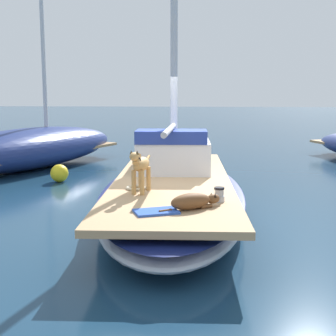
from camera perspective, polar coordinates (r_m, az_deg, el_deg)
name	(u,v)px	position (r m, az deg, el deg)	size (l,w,h in m)	color
ground_plane	(173,213)	(8.78, 0.55, -5.47)	(120.00, 120.00, 0.00)	navy
sailboat_main	(173,196)	(8.70, 0.55, -3.34)	(2.84, 7.34, 0.66)	#B2B7C1
mast_main	(174,17)	(9.34, 0.67, 17.65)	(0.14, 2.27, 6.57)	silver
cabin_house	(174,152)	(9.69, 0.72, 1.98)	(1.50, 2.28, 0.84)	silver
dog_tan	(140,166)	(7.34, -3.34, 0.23)	(0.29, 0.94, 0.70)	tan
dog_brown	(193,201)	(6.39, 3.01, -4.00)	(0.83, 0.62, 0.22)	brown
deck_winch	(219,195)	(6.85, 6.15, -3.22)	(0.16, 0.16, 0.21)	#B7B7BC
coiled_rope	(136,188)	(7.70, -3.85, -2.38)	(0.32, 0.32, 0.04)	beige
deck_towel	(156,212)	(6.22, -1.44, -5.24)	(0.56, 0.36, 0.03)	blue
moored_boat_port_side	(30,148)	(14.32, -16.25, 2.36)	(4.74, 7.42, 6.70)	navy
mooring_buoy	(59,173)	(12.03, -12.90, -0.62)	(0.44, 0.44, 0.44)	yellow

